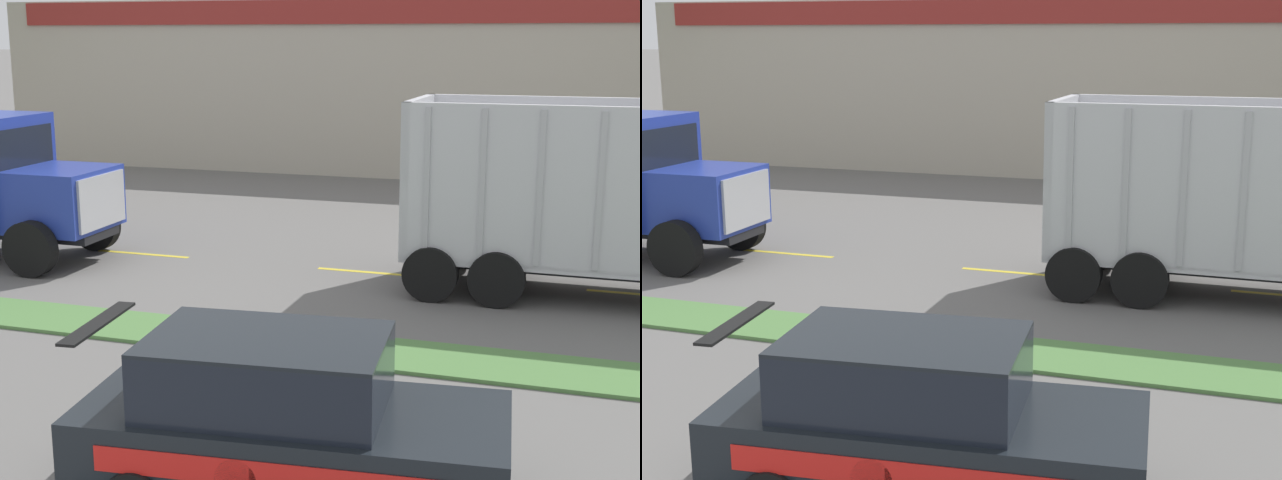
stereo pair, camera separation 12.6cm
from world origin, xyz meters
TOP-DOWN VIEW (x-y plane):
  - grass_verge at (0.00, 8.73)m, footprint 120.00×1.37m
  - centre_line_3 at (-4.34, 13.42)m, footprint 2.40×0.14m
  - centre_line_4 at (1.06, 13.42)m, footprint 2.40×0.14m
  - rally_car at (2.48, 4.15)m, footprint 4.50×2.25m
  - store_building_backdrop at (1.70, 31.60)m, footprint 36.16×12.10m

SIDE VIEW (x-z plane):
  - centre_line_3 at x=-4.34m, z-range 0.00..0.01m
  - centre_line_4 at x=1.06m, z-range 0.00..0.01m
  - grass_verge at x=0.00m, z-range 0.00..0.06m
  - rally_car at x=2.48m, z-range 0.00..1.84m
  - store_building_backdrop at x=1.70m, z-range 0.00..6.01m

